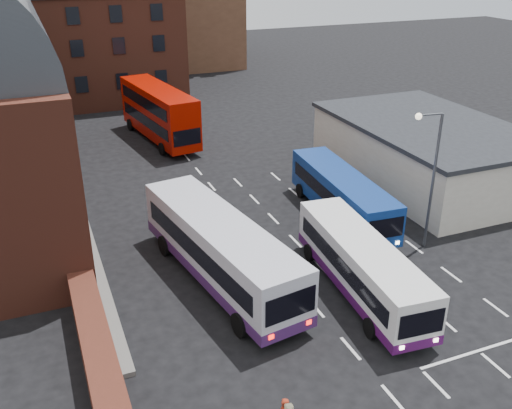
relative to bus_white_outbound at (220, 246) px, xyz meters
name	(u,v)px	position (x,y,z in m)	size (l,w,h in m)	color
ground	(341,338)	(3.40, -6.45, -2.02)	(180.00, 180.00, 0.00)	black
forecourt_wall	(97,351)	(-6.80, -4.45, -1.12)	(1.20, 10.00, 1.80)	#602B1E
cream_building	(427,150)	(18.40, 7.55, 0.14)	(10.40, 16.40, 4.25)	beige
brick_terrace	(73,50)	(-2.60, 39.55, 3.48)	(22.00, 10.00, 11.00)	brown
castle_keep	(145,18)	(9.40, 59.55, 3.98)	(22.00, 22.00, 12.00)	brown
bus_white_outbound	(220,246)	(0.00, 0.00, 0.00)	(4.79, 12.81, 3.41)	silver
bus_white_inbound	(362,263)	(6.03, -3.66, -0.34)	(3.26, 10.58, 2.84)	white
bus_blue	(342,193)	(9.40, 4.09, -0.31)	(3.20, 10.73, 2.89)	navy
bus_red_double	(159,113)	(2.50, 23.52, 0.45)	(4.30, 11.86, 4.64)	#9D0C00
street_lamp	(430,169)	(11.72, -0.92, 2.78)	(1.61, 0.44, 7.95)	#45474D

